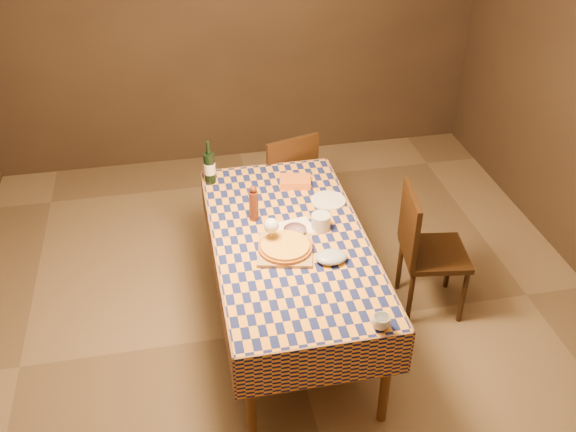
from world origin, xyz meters
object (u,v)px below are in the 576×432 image
Objects in this scene: cutting_board at (285,250)px; bowl at (295,232)px; pizza at (285,247)px; white_plate at (328,201)px; dining_table at (290,248)px; wine_bottle at (210,167)px; chair_far at (286,179)px; chair_right at (424,246)px.

bowl is at bearing 59.44° from cutting_board.
white_plate is (0.39, 0.48, -0.03)m from pizza.
dining_table is 5.85× the size of wine_bottle.
chair_far is (0.24, 1.21, -0.26)m from cutting_board.
pizza is 1.56× the size of white_plate.
pizza is 0.18m from bowl.
dining_table is 1.11m from chair_far.
chair_far and chair_right have the same top height.
chair_far is 1.25m from chair_right.
pizza is at bearing -168.79° from chair_right.
cutting_board is at bearing -120.56° from bowl.
bowl is at bearing -132.50° from white_plate.
pizza is (-0.05, -0.13, 0.11)m from dining_table.
chair_far is (0.19, 1.08, -0.17)m from dining_table.
chair_far is at bearing 126.17° from chair_right.
wine_bottle is 0.77m from chair_far.
cutting_board is 1.40× the size of white_plate.
chair_right is at bearing -25.42° from white_plate.
bowl is (0.09, 0.15, -0.01)m from pizza.
dining_table is 5.12× the size of pizza.
cutting_board is at bearing -101.25° from chair_far.
chair_far is at bearing 80.12° from dining_table.
dining_table is 0.18m from pizza.
white_plate is (0.39, 0.48, -0.00)m from cutting_board.
pizza is 0.39× the size of chair_far.
cutting_board is at bearing -67.78° from wine_bottle.
chair_right reaches higher than pizza.
cutting_board is 0.90× the size of pizza.
white_plate is at bearing -78.68° from chair_far.
pizza is at bearing -101.25° from chair_far.
chair_far is (-0.15, 0.73, -0.25)m from white_plate.
wine_bottle reaches higher than chair_far.
chair_far is at bearing 81.96° from bowl.
bowl is 0.15× the size of chair_right.
chair_right is at bearing -53.83° from chair_far.
white_plate is 0.25× the size of chair_far.
cutting_board is 0.61m from white_plate.
wine_bottle reaches higher than bowl.
chair_right is (0.59, -0.28, -0.25)m from white_plate.
chair_far is at bearing 28.83° from wine_bottle.
white_plate is (0.74, -0.40, -0.11)m from wine_bottle.
wine_bottle reaches higher than white_plate.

